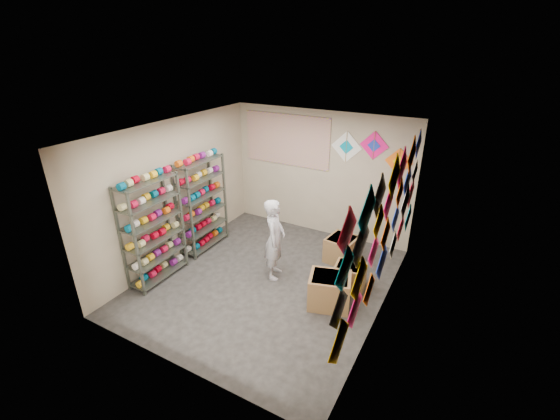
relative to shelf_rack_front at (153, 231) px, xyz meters
The scene contains 12 objects.
ground 2.19m from the shelf_rack_front, 25.53° to the left, with size 4.50×4.50×0.00m, color #262421.
room_walls 2.09m from the shelf_rack_front, 25.53° to the left, with size 4.50×4.50×4.50m.
shelf_rack_front is the anchor object (origin of this frame).
shelf_rack_back 1.30m from the shelf_rack_front, 90.00° to the left, with size 0.40×1.10×1.90m, color #4C5147.
string_spools 0.66m from the shelf_rack_front, 90.00° to the left, with size 0.12×2.36×0.12m.
kite_wall_display 3.92m from the shelf_rack_front, 12.68° to the left, with size 0.05×4.22×2.00m.
back_wall_kites 4.30m from the shelf_rack_front, 47.88° to the left, with size 1.64×0.02×0.80m.
poster 3.40m from the shelf_rack_front, 72.35° to the left, with size 2.00×0.01×1.10m, color #9753B5.
shopkeeper 2.12m from the shelf_rack_front, 30.38° to the left, with size 0.51×0.63×1.51m, color beige.
carton_a 3.18m from the shelf_rack_front, 14.11° to the left, with size 0.65×0.54×0.54m, color olive.
carton_b 3.51m from the shelf_rack_front, 23.96° to the left, with size 0.52×0.43×0.43m, color olive.
carton_c 3.52m from the shelf_rack_front, 38.43° to the left, with size 0.52×0.57×0.50m, color olive.
Camera 1 is at (2.93, -4.82, 3.95)m, focal length 24.00 mm.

